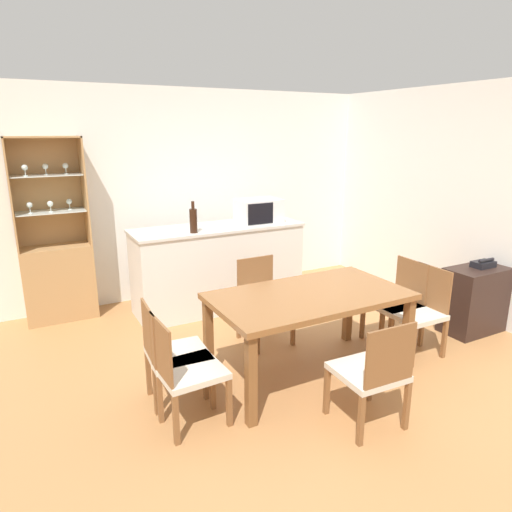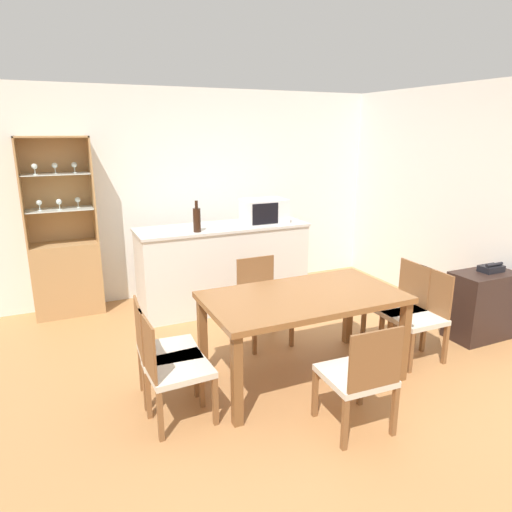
# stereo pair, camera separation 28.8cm
# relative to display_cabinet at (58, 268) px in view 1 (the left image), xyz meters

# --- Properties ---
(ground_plane) EXTENTS (18.00, 18.00, 0.00)m
(ground_plane) POSITION_rel_display_cabinet_xyz_m (1.54, -2.42, -0.58)
(ground_plane) COLOR #B27A47
(wall_back) EXTENTS (6.80, 0.06, 2.55)m
(wall_back) POSITION_rel_display_cabinet_xyz_m (1.54, 0.21, 0.69)
(wall_back) COLOR white
(wall_back) RESTS_ON ground_plane
(wall_right) EXTENTS (0.06, 4.60, 2.55)m
(wall_right) POSITION_rel_display_cabinet_xyz_m (4.12, -2.12, 0.69)
(wall_right) COLOR white
(wall_right) RESTS_ON ground_plane
(kitchen_counter) EXTENTS (1.99, 0.64, 0.98)m
(kitchen_counter) POSITION_rel_display_cabinet_xyz_m (1.70, -0.53, -0.09)
(kitchen_counter) COLOR silver
(kitchen_counter) RESTS_ON ground_plane
(display_cabinet) EXTENTS (0.73, 0.37, 1.99)m
(display_cabinet) POSITION_rel_display_cabinet_xyz_m (0.00, 0.00, 0.00)
(display_cabinet) COLOR tan
(display_cabinet) RESTS_ON ground_plane
(dining_table) EXTENTS (1.62, 0.90, 0.75)m
(dining_table) POSITION_rel_display_cabinet_xyz_m (1.73, -2.36, 0.08)
(dining_table) COLOR brown
(dining_table) RESTS_ON ground_plane
(dining_chair_head_far) EXTENTS (0.44, 0.44, 0.83)m
(dining_chair_head_far) POSITION_rel_display_cabinet_xyz_m (1.73, -1.57, -0.16)
(dining_chair_head_far) COLOR beige
(dining_chair_head_far) RESTS_ON ground_plane
(dining_chair_side_right_far) EXTENTS (0.45, 0.45, 0.83)m
(dining_chair_side_right_far) POSITION_rel_display_cabinet_xyz_m (2.87, -2.23, -0.16)
(dining_chair_side_right_far) COLOR beige
(dining_chair_side_right_far) RESTS_ON ground_plane
(dining_chair_side_left_far) EXTENTS (0.46, 0.46, 0.83)m
(dining_chair_side_left_far) POSITION_rel_display_cabinet_xyz_m (0.58, -2.22, -0.16)
(dining_chair_side_left_far) COLOR beige
(dining_chair_side_left_far) RESTS_ON ground_plane
(dining_chair_side_left_near) EXTENTS (0.46, 0.46, 0.83)m
(dining_chair_side_left_near) POSITION_rel_display_cabinet_xyz_m (0.58, -2.50, -0.16)
(dining_chair_side_left_near) COLOR beige
(dining_chair_side_left_near) RESTS_ON ground_plane
(dining_chair_head_near) EXTENTS (0.46, 0.46, 0.83)m
(dining_chair_head_near) POSITION_rel_display_cabinet_xyz_m (1.72, -3.15, -0.16)
(dining_chair_head_near) COLOR beige
(dining_chair_head_near) RESTS_ON ground_plane
(dining_chair_side_right_near) EXTENTS (0.44, 0.44, 0.83)m
(dining_chair_side_right_near) POSITION_rel_display_cabinet_xyz_m (2.87, -2.50, -0.16)
(dining_chair_side_right_near) COLOR beige
(dining_chair_side_right_near) RESTS_ON ground_plane
(microwave) EXTENTS (0.51, 0.36, 0.28)m
(microwave) POSITION_rel_display_cabinet_xyz_m (2.22, -0.57, 0.54)
(microwave) COLOR silver
(microwave) RESTS_ON kitchen_counter
(wine_bottle) EXTENTS (0.08, 0.08, 0.34)m
(wine_bottle) POSITION_rel_display_cabinet_xyz_m (1.34, -0.72, 0.54)
(wine_bottle) COLOR black
(wine_bottle) RESTS_ON kitchen_counter
(side_cabinet) EXTENTS (0.64, 0.38, 0.69)m
(side_cabinet) POSITION_rel_display_cabinet_xyz_m (3.77, -2.42, -0.24)
(side_cabinet) COLOR black
(side_cabinet) RESTS_ON ground_plane
(telephone) EXTENTS (0.23, 0.14, 0.10)m
(telephone) POSITION_rel_display_cabinet_xyz_m (3.85, -2.42, 0.14)
(telephone) COLOR black
(telephone) RESTS_ON side_cabinet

